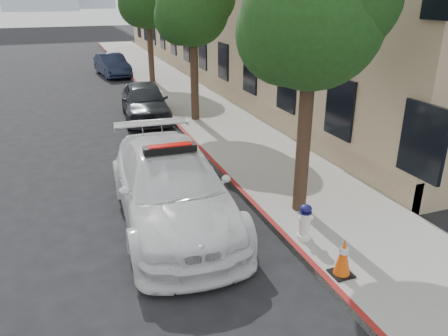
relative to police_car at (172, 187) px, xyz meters
name	(u,v)px	position (x,y,z in m)	size (l,w,h in m)	color
ground	(154,198)	(-0.16, 1.28, -0.82)	(120.00, 120.00, 0.00)	black
sidewalk	(185,97)	(3.44, 11.28, -0.74)	(3.20, 50.00, 0.15)	gray
curb_strip	(153,100)	(1.90, 11.28, -0.74)	(0.12, 50.00, 0.15)	maroon
tree_near	(314,16)	(2.77, -0.73, 3.46)	(2.92, 2.82, 5.62)	black
tree_mid	(194,8)	(2.77, 7.27, 3.34)	(2.77, 2.64, 5.43)	black
police_car	(172,187)	(0.00, 0.00, 0.00)	(2.58, 5.72, 1.78)	white
parked_car_mid	(145,101)	(1.04, 8.48, -0.10)	(1.70, 4.23, 1.44)	#212329
parked_car_far	(112,65)	(1.04, 18.61, -0.17)	(1.37, 3.93, 1.30)	#141B33
fire_hydrant	(305,222)	(2.19, -1.89, -0.30)	(0.32, 0.29, 0.74)	white
traffic_cone	(343,257)	(2.19, -3.17, -0.31)	(0.37, 0.37, 0.71)	black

